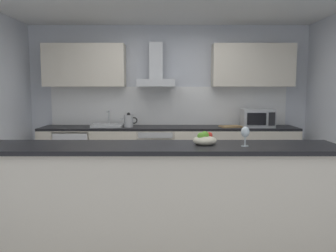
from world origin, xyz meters
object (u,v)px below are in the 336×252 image
Objects in this scene: chopping_board at (232,126)px; fruit_bowl at (206,140)px; oven at (157,153)px; microwave at (259,118)px; refrigerator at (77,155)px; kettle at (130,121)px; sink at (109,125)px; wine_glass at (246,133)px; range_hood at (157,73)px.

fruit_bowl is at bearing -105.97° from chopping_board.
oven is 1.76m from microwave.
fruit_bowl is at bearing -52.19° from refrigerator.
microwave is 1.73× the size of kettle.
chopping_board is at bearing -0.98° from sink.
refrigerator is 2.94× the size of kettle.
sink is 3.06m from wine_glass.
chopping_board is (-0.43, 0.00, -0.14)m from microwave.
wine_glass is at bearing -61.90° from kettle.
wine_glass is at bearing -56.46° from sink.
fruit_bowl is at bearing -61.28° from sink.
oven is 0.92m from sink.
fruit_bowl is at bearing -115.01° from microwave.
oven is at bearing 0.12° from refrigerator.
chopping_board is at bearing 179.44° from microwave.
chopping_board is at bearing -7.13° from range_hood.
fruit_bowl is (0.98, -2.39, 0.05)m from kettle.
oven is 2.77× the size of kettle.
refrigerator is at bearing -179.88° from oven.
oven is at bearing -0.79° from sink.
refrigerator is 1.18× the size of range_hood.
refrigerator is 1.70× the size of sink.
microwave is at bearing -0.91° from sink.
chopping_board is (1.23, -0.15, -0.88)m from range_hood.
refrigerator is at bearing -178.56° from sink.
sink is 1.73× the size of kettle.
wine_glass is (0.89, -2.53, 0.67)m from oven.
microwave is at bearing 72.94° from wine_glass.
wine_glass reaches higher than kettle.
refrigerator is at bearing 179.52° from microwave.
microwave is 1.47× the size of chopping_board.
microwave is at bearing -0.56° from chopping_board.
range_hood reaches higher than microwave.
chopping_board is at bearing -0.47° from refrigerator.
chopping_board is at bearing -1.11° from oven.
fruit_bowl is 2.50m from chopping_board.
refrigerator is at bearing 131.41° from wine_glass.
chopping_board is at bearing 74.03° from fruit_bowl.
wine_glass is at bearing -48.59° from refrigerator.
microwave is at bearing -0.48° from refrigerator.
range_hood is at bearing 8.46° from sink.
range_hood is (-0.00, 0.13, 1.33)m from oven.
refrigerator is (-1.34, -0.00, -0.03)m from oven.
fruit_bowl is at bearing -77.49° from oven.
range_hood is at bearing 5.63° from refrigerator.
chopping_board is (1.67, 0.01, -0.09)m from kettle.
sink is 1.18m from range_hood.
range_hood is (0.45, 0.16, 0.78)m from kettle.
oven is at bearing 109.33° from wine_glass.
chopping_board is at bearing 0.34° from kettle.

